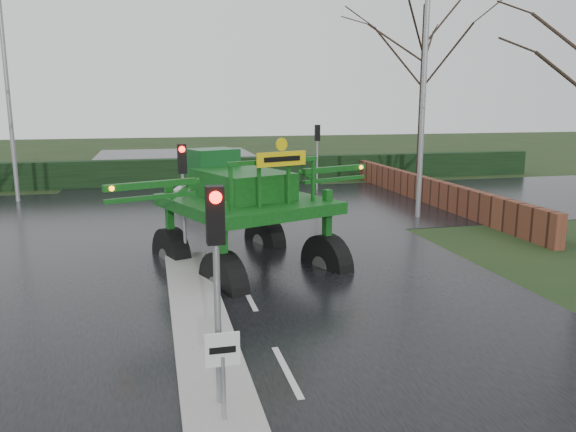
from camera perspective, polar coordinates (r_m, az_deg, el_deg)
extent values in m
plane|color=black|center=(10.32, -0.13, -15.59)|extent=(140.00, 140.00, 0.00)
cube|color=black|center=(19.62, -6.99, -2.44)|extent=(14.00, 80.00, 0.02)
cube|color=black|center=(25.46, -8.59, 0.73)|extent=(80.00, 12.00, 0.02)
cube|color=gray|center=(12.82, -9.08, -9.75)|extent=(1.20, 10.00, 0.16)
cube|color=black|center=(33.24, -9.89, 4.49)|extent=(44.00, 0.90, 1.50)
cube|color=#592D1E|center=(28.25, 13.11, 2.84)|extent=(0.40, 20.00, 1.20)
cylinder|color=gray|center=(8.50, -6.58, -17.00)|extent=(0.07, 0.07, 1.00)
cube|color=silver|center=(8.23, -6.68, -13.33)|extent=(0.50, 0.04, 0.50)
cube|color=black|center=(8.22, -6.66, -13.38)|extent=(0.38, 0.01, 0.10)
cylinder|color=gray|center=(8.50, -7.18, -8.87)|extent=(0.10, 0.10, 3.50)
cube|color=black|center=(8.13, -7.42, 0.08)|extent=(0.26, 0.22, 0.85)
sphere|color=#FF0C07|center=(7.96, -7.36, 1.88)|extent=(0.18, 0.18, 0.18)
cylinder|color=gray|center=(16.72, -10.54, 1.13)|extent=(0.10, 0.10, 3.50)
cube|color=black|center=(16.53, -10.71, 5.74)|extent=(0.26, 0.22, 0.85)
sphere|color=#FF0C07|center=(16.38, -10.72, 6.67)|extent=(0.18, 0.18, 0.18)
cylinder|color=gray|center=(30.34, 2.98, 5.89)|extent=(0.10, 0.10, 3.50)
cube|color=black|center=(30.24, 3.01, 8.43)|extent=(0.26, 0.22, 0.85)
sphere|color=#FF0C07|center=(30.35, 2.94, 8.98)|extent=(0.18, 0.18, 0.18)
cylinder|color=gray|center=(23.49, 13.60, 11.91)|extent=(0.20, 0.20, 10.00)
cylinder|color=gray|center=(29.62, -26.56, 10.88)|extent=(0.20, 0.20, 10.00)
cylinder|color=black|center=(33.55, 13.46, 11.69)|extent=(0.32, 0.32, 10.00)
cylinder|color=black|center=(15.30, -15.27, -3.14)|extent=(1.15, 1.94, 1.88)
cylinder|color=#595B56|center=(15.30, -15.27, -3.14)|extent=(0.75, 0.81, 0.66)
cube|color=#0C430D|center=(15.05, -15.50, 1.19)|extent=(0.27, 0.27, 2.16)
cylinder|color=black|center=(16.67, -4.24, -1.57)|extent=(1.15, 1.94, 1.88)
cylinder|color=#595B56|center=(16.67, -4.24, -1.57)|extent=(0.75, 0.81, 0.66)
cube|color=#0C430D|center=(16.44, -4.30, 2.42)|extent=(0.27, 0.27, 2.16)
cylinder|color=black|center=(12.26, -9.95, -6.53)|extent=(1.15, 1.94, 1.88)
cylinder|color=#595B56|center=(12.26, -9.95, -6.53)|extent=(0.75, 0.81, 0.66)
cube|color=#0C430D|center=(11.96, -10.14, -1.16)|extent=(0.27, 0.27, 2.16)
cylinder|color=black|center=(13.93, 2.83, -4.17)|extent=(1.15, 1.94, 1.88)
cylinder|color=#595B56|center=(13.93, 2.83, -4.17)|extent=(0.75, 0.81, 0.66)
cube|color=#0C430D|center=(13.66, 2.88, 0.59)|extent=(0.27, 0.27, 2.16)
cube|color=#0C430D|center=(14.08, -6.82, 3.36)|extent=(5.30, 5.62, 0.33)
cube|color=#0C430D|center=(14.18, -7.22, 5.52)|extent=(2.94, 3.37, 0.85)
cube|color=#10481C|center=(15.84, -10.41, 7.23)|extent=(1.72, 1.56, 1.22)
cube|color=#0C430D|center=(12.64, -3.75, 8.72)|extent=(2.68, 1.11, 0.11)
cube|color=#0C430D|center=(12.51, -18.43, 5.76)|extent=(2.35, 1.03, 0.17)
sphere|color=orange|center=(12.18, -22.99, 5.29)|extent=(0.13, 0.13, 0.13)
cube|color=#0C430D|center=(15.31, 3.87, 7.25)|extent=(2.35, 1.03, 0.17)
sphere|color=orange|center=(15.90, 7.04, 7.35)|extent=(0.13, 0.13, 0.13)
cube|color=#DCBC0B|center=(12.31, -2.84, 9.10)|extent=(1.43, 0.59, 0.38)
cube|color=black|center=(12.31, -2.84, 9.10)|extent=(1.06, 0.41, 0.13)
cylinder|color=#DCBC0B|center=(12.30, -2.86, 10.85)|extent=(0.33, 0.16, 0.34)
imported|color=silver|center=(25.67, -6.82, 0.86)|extent=(4.24, 2.38, 1.32)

